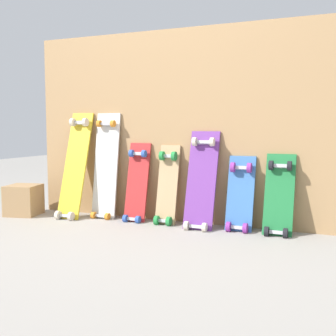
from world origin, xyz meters
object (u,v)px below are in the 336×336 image
at_px(skateboard_natural, 167,188).
at_px(skateboard_purple, 201,184).
at_px(skateboard_green, 279,199).
at_px(skateboard_white, 106,170).
at_px(skateboard_blue, 240,198).
at_px(wooden_crate, 24,200).
at_px(skateboard_red, 137,186).
at_px(skateboard_yellow, 74,169).

relative_size(skateboard_natural, skateboard_purple, 0.85).
bearing_deg(skateboard_green, skateboard_white, 179.07).
distance_m(skateboard_natural, skateboard_purple, 0.29).
height_order(skateboard_blue, wooden_crate, skateboard_blue).
bearing_deg(skateboard_red, skateboard_blue, 0.07).
distance_m(skateboard_natural, wooden_crate, 1.26).
relative_size(skateboard_purple, skateboard_green, 1.25).
height_order(skateboard_white, skateboard_green, skateboard_white).
relative_size(skateboard_white, skateboard_purple, 1.18).
bearing_deg(skateboard_red, skateboard_green, -0.56).
distance_m(skateboard_red, skateboard_blue, 0.83).
distance_m(skateboard_white, skateboard_natural, 0.56).
xyz_separation_m(skateboard_white, skateboard_green, (1.39, -0.02, -0.15)).
bearing_deg(skateboard_natural, skateboard_blue, -0.01).
height_order(skateboard_red, skateboard_green, skateboard_red).
distance_m(skateboard_yellow, wooden_crate, 0.53).
bearing_deg(skateboard_natural, wooden_crate, -171.71).
bearing_deg(skateboard_yellow, skateboard_blue, 2.71).
bearing_deg(skateboard_natural, skateboard_yellow, -175.36).
bearing_deg(skateboard_purple, skateboard_blue, 6.63).
relative_size(skateboard_blue, wooden_crate, 2.34).
bearing_deg(skateboard_natural, skateboard_green, -0.81).
height_order(skateboard_white, skateboard_natural, skateboard_white).
relative_size(skateboard_red, skateboard_natural, 1.03).
xyz_separation_m(skateboard_white, skateboard_purple, (0.83, -0.04, -0.07)).
height_order(skateboard_red, skateboard_natural, skateboard_red).
xyz_separation_m(skateboard_white, wooden_crate, (-0.69, -0.19, -0.26)).
height_order(skateboard_blue, skateboard_green, skateboard_green).
relative_size(skateboard_red, wooden_crate, 2.69).
xyz_separation_m(skateboard_purple, skateboard_green, (0.56, 0.02, -0.08)).
relative_size(skateboard_natural, skateboard_blue, 1.12).
bearing_deg(skateboard_red, skateboard_yellow, -173.26).
height_order(skateboard_white, skateboard_red, skateboard_white).
xyz_separation_m(skateboard_yellow, skateboard_green, (1.64, 0.05, -0.15)).
relative_size(skateboard_purple, wooden_crate, 3.06).
distance_m(skateboard_yellow, skateboard_white, 0.26).
height_order(skateboard_red, wooden_crate, skateboard_red).
bearing_deg(skateboard_green, skateboard_purple, -177.83).
bearing_deg(skateboard_yellow, skateboard_purple, 1.69).
height_order(skateboard_purple, skateboard_blue, skateboard_purple).
bearing_deg(skateboard_green, skateboard_blue, 177.53).
xyz_separation_m(skateboard_white, skateboard_red, (0.29, -0.01, -0.12)).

